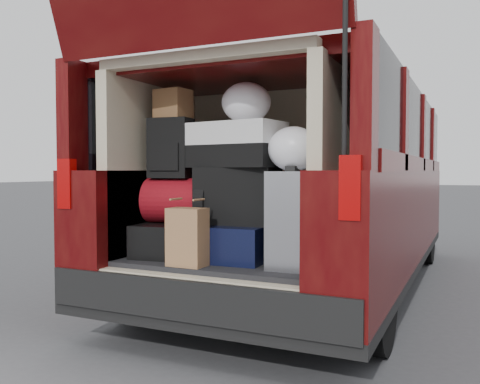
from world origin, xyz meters
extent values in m
plane|color=#3E3E41|center=(0.00, 0.00, 0.00)|extent=(80.00, 80.00, 0.00)
cylinder|color=black|center=(-0.82, 0.40, 0.32)|extent=(0.24, 0.64, 0.64)
cylinder|color=black|center=(0.82, 0.40, 0.32)|extent=(0.24, 0.64, 0.64)
cylinder|color=black|center=(-0.82, 3.70, 0.32)|extent=(0.24, 0.64, 0.64)
cylinder|color=black|center=(0.82, 3.70, 0.32)|extent=(0.24, 0.64, 0.64)
cube|color=black|center=(0.00, 2.08, 0.26)|extent=(1.90, 4.85, 0.08)
cube|color=#400306|center=(-0.79, 2.08, 0.70)|extent=(0.33, 4.85, 0.80)
cube|color=#400306|center=(0.79, 2.08, 0.70)|extent=(0.33, 4.85, 0.80)
cube|color=#400306|center=(0.00, 2.08, 1.73)|extent=(1.82, 4.46, 0.10)
cube|color=black|center=(-0.88, 1.97, 1.44)|extent=(0.12, 4.25, 0.68)
cube|color=black|center=(0.88, 1.97, 1.44)|extent=(0.12, 4.25, 0.68)
cube|color=black|center=(0.00, -0.29, 0.40)|extent=(1.86, 0.16, 0.22)
cube|color=#990505|center=(-0.86, -0.33, 1.02)|extent=(0.10, 0.06, 0.30)
cube|color=#990505|center=(0.86, -0.33, 1.02)|extent=(0.10, 0.06, 0.30)
cube|color=black|center=(0.00, 0.28, 0.52)|extent=(1.24, 1.05, 0.06)
cube|color=#BDB192|center=(-0.66, 0.28, 1.12)|extent=(0.08, 1.05, 1.15)
cube|color=#BDB192|center=(0.66, 0.28, 1.12)|extent=(0.08, 1.05, 1.15)
cube|color=#BDB192|center=(0.00, 0.83, 1.12)|extent=(1.34, 0.06, 1.15)
cube|color=#BDB192|center=(0.00, 0.28, 1.73)|extent=(1.34, 1.05, 0.06)
cylinder|color=black|center=(0.84, -0.40, 1.65)|extent=(0.02, 0.90, 0.76)
cube|color=black|center=(0.00, 0.28, 0.28)|extent=(1.24, 1.05, 0.55)
cube|color=black|center=(-0.40, 0.13, 0.65)|extent=(0.45, 0.57, 0.21)
cube|color=black|center=(0.06, 0.16, 0.66)|extent=(0.43, 0.52, 0.22)
cube|color=silver|center=(0.45, 0.06, 0.82)|extent=(0.23, 0.37, 0.54)
cube|color=#A8764C|center=(-0.12, -0.17, 0.72)|extent=(0.22, 0.14, 0.33)
cube|color=maroon|center=(-0.35, 0.14, 0.91)|extent=(0.48, 0.34, 0.29)
cube|color=black|center=(0.05, 0.17, 0.94)|extent=(0.50, 0.32, 0.35)
cube|color=black|center=(-0.41, 0.13, 1.24)|extent=(0.29, 0.19, 0.38)
cube|color=silver|center=(0.01, 0.19, 1.26)|extent=(0.66, 0.41, 0.28)
cube|color=brown|center=(-0.41, 0.15, 1.53)|extent=(0.22, 0.19, 0.19)
ellipsoid|color=white|center=(0.09, 0.21, 1.52)|extent=(0.34, 0.32, 0.25)
ellipsoid|color=white|center=(0.43, 0.09, 1.22)|extent=(0.34, 0.33, 0.26)
camera|label=1|loc=(1.38, -2.67, 1.10)|focal=38.00mm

